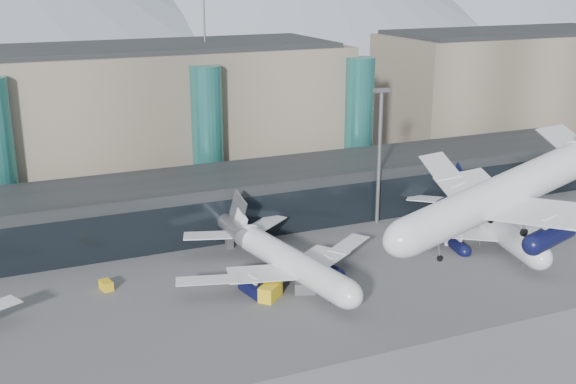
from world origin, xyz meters
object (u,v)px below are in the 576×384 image
object	(u,v)px
veh_b	(106,285)
veh_c	(305,288)
veh_h	(270,292)
veh_d	(465,230)
hero_jet	(521,178)
jet_parked_right	(488,215)
jet_parked_mid	(280,248)
veh_g	(452,242)
lightmast_mid	(380,149)
veh_e	(524,243)

from	to	relation	value
veh_b	veh_c	size ratio (longest dim) A/B	0.78
veh_b	veh_h	size ratio (longest dim) A/B	0.59
veh_d	hero_jet	bearing A→B (deg)	-161.03
hero_jet	veh_b	bearing A→B (deg)	126.62
veh_b	veh_h	distance (m)	24.99
jet_parked_right	veh_d	size ratio (longest dim) A/B	14.36
jet_parked_mid	veh_g	world-z (taller)	jet_parked_mid
lightmast_mid	jet_parked_right	size ratio (longest dim) A/B	0.68
hero_jet	jet_parked_mid	world-z (taller)	hero_jet
veh_d	jet_parked_mid	bearing A→B (deg)	145.68
jet_parked_right	veh_d	distance (m)	5.62
hero_jet	veh_d	world-z (taller)	hero_jet
veh_g	jet_parked_mid	bearing A→B (deg)	-128.37
hero_jet	veh_c	bearing A→B (deg)	106.85
lightmast_mid	veh_b	size ratio (longest dim) A/B	10.75
jet_parked_mid	jet_parked_right	distance (m)	40.05
lightmast_mid	hero_jet	xyz separation A→B (m)	(-13.27, -52.43, 9.80)
lightmast_mid	veh_e	size ratio (longest dim) A/B	7.53
lightmast_mid	veh_h	bearing A→B (deg)	-143.92
lightmast_mid	veh_e	bearing A→B (deg)	-52.12
veh_h	jet_parked_right	bearing A→B (deg)	-33.72
jet_parked_mid	veh_c	xyz separation A→B (m)	(0.84, -7.56, -3.72)
lightmast_mid	jet_parked_right	distance (m)	22.76
veh_e	veh_h	bearing A→B (deg)	175.82
lightmast_mid	veh_h	distance (m)	40.80
veh_e	veh_g	size ratio (longest dim) A/B	1.51
veh_h	hero_jet	bearing A→B (deg)	-101.83
lightmast_mid	jet_parked_mid	bearing A→B (deg)	-149.78
veh_d	veh_e	world-z (taller)	veh_e
jet_parked_mid	veh_b	size ratio (longest dim) A/B	15.73
lightmast_mid	veh_h	size ratio (longest dim) A/B	6.29
veh_c	veh_g	distance (m)	32.68
jet_parked_mid	veh_e	distance (m)	43.87
veh_c	veh_e	distance (m)	42.50
hero_jet	veh_b	xyz separation A→B (m)	(-39.37, 42.49, -23.54)
veh_b	veh_h	xyz separation A→B (m)	(21.47, -12.78, 0.44)
hero_jet	jet_parked_right	distance (m)	49.63
veh_e	veh_b	bearing A→B (deg)	164.89
veh_c	veh_g	bearing A→B (deg)	32.64
veh_c	veh_e	xyz separation A→B (m)	(42.47, 1.58, 0.11)
lightmast_mid	jet_parked_mid	distance (m)	32.33
hero_jet	veh_g	world-z (taller)	hero_jet
veh_h	veh_b	bearing A→B (deg)	106.34
lightmast_mid	veh_c	world-z (taller)	lightmast_mid
veh_c	veh_h	distance (m)	5.43
jet_parked_right	veh_h	bearing A→B (deg)	110.80
hero_jet	veh_c	distance (m)	39.56
hero_jet	jet_parked_mid	size ratio (longest dim) A/B	0.96
jet_parked_right	veh_e	distance (m)	7.70
jet_parked_mid	veh_d	size ratio (longest dim) A/B	14.31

